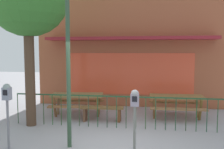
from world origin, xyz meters
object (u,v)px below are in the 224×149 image
at_px(parking_meter_near, 135,105).
at_px(street_lamp, 68,36).
at_px(patio_bench, 102,111).
at_px(picnic_table_right, 176,100).
at_px(parking_meter_far, 7,99).
at_px(picnic_table_left, 77,99).

distance_m(parking_meter_near, street_lamp, 2.19).
bearing_deg(parking_meter_near, patio_bench, 115.00).
height_order(picnic_table_right, street_lamp, street_lamp).
bearing_deg(street_lamp, picnic_table_right, 47.82).
height_order(picnic_table_right, patio_bench, picnic_table_right).
xyz_separation_m(parking_meter_near, parking_meter_far, (-2.92, -0.06, 0.06)).
relative_size(picnic_table_right, parking_meter_near, 1.25).
distance_m(patio_bench, street_lamp, 3.26).
relative_size(parking_meter_near, street_lamp, 0.36).
distance_m(picnic_table_left, street_lamp, 3.57).
bearing_deg(picnic_table_right, parking_meter_far, -140.25).
bearing_deg(street_lamp, patio_bench, 81.34).
height_order(parking_meter_far, street_lamp, street_lamp).
xyz_separation_m(picnic_table_right, parking_meter_near, (-1.21, -3.38, 0.52)).
relative_size(picnic_table_left, picnic_table_right, 1.07).
bearing_deg(parking_meter_near, picnic_table_right, 70.34).
distance_m(patio_bench, parking_meter_near, 2.99).
bearing_deg(street_lamp, picnic_table_left, 102.75).
distance_m(picnic_table_left, parking_meter_near, 3.92).
relative_size(parking_meter_far, street_lamp, 0.38).
xyz_separation_m(picnic_table_left, street_lamp, (0.65, -2.88, 2.02)).
xyz_separation_m(patio_bench, street_lamp, (-0.35, -2.30, 2.28)).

